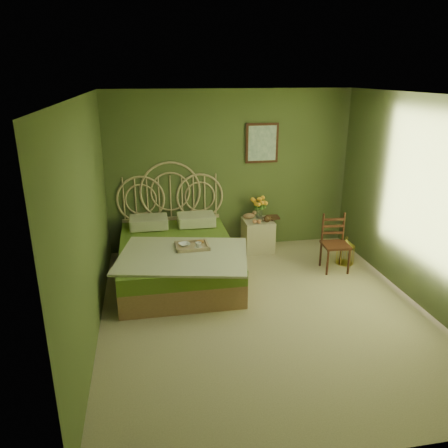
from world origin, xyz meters
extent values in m
plane|color=#BDAE88|center=(0.00, 0.00, 0.00)|extent=(4.50, 4.50, 0.00)
plane|color=silver|center=(0.00, 0.00, 2.60)|extent=(4.50, 4.50, 0.00)
plane|color=#4E5E31|center=(0.00, 2.25, 1.30)|extent=(4.00, 0.00, 4.00)
plane|color=#4E5E31|center=(-2.00, 0.00, 1.30)|extent=(0.00, 4.50, 4.50)
plane|color=#4E5E31|center=(2.00, 0.00, 1.30)|extent=(0.00, 4.50, 4.50)
cube|color=black|center=(0.52, 2.23, 1.75)|extent=(0.54, 0.03, 0.64)
cube|color=silver|center=(0.52, 2.21, 1.75)|extent=(0.46, 0.01, 0.56)
cube|color=#AB7B55|center=(-0.99, 1.15, 0.16)|extent=(1.59, 2.12, 0.32)
cube|color=olive|center=(-0.99, 1.15, 0.42)|extent=(1.59, 2.12, 0.21)
cube|color=beige|center=(-0.94, 0.67, 0.55)|extent=(1.90, 1.59, 0.03)
cube|color=beige|center=(-1.36, 1.89, 0.63)|extent=(0.58, 0.42, 0.17)
cube|color=beige|center=(-0.62, 1.89, 0.63)|extent=(0.58, 0.42, 0.17)
cube|color=#D0B38B|center=(-0.79, 0.90, 0.55)|extent=(0.46, 0.36, 0.04)
ellipsoid|color=#B77A38|center=(-0.67, 0.99, 0.60)|extent=(0.12, 0.07, 0.05)
cube|color=beige|center=(0.42, 1.96, 0.26)|extent=(0.48, 0.48, 0.53)
cylinder|color=silver|center=(0.47, 2.07, 0.62)|extent=(0.10, 0.10, 0.18)
ellipsoid|color=#AB7B55|center=(0.28, 2.06, 0.58)|extent=(0.21, 0.11, 0.10)
sphere|color=#E08D57|center=(0.32, 1.82, 0.56)|extent=(0.07, 0.07, 0.07)
sphere|color=#E08D57|center=(0.39, 1.80, 0.56)|extent=(0.07, 0.07, 0.07)
cube|color=black|center=(1.36, 0.99, 0.40)|extent=(0.40, 0.40, 0.04)
cylinder|color=black|center=(1.20, 0.83, 0.20)|extent=(0.03, 0.03, 0.40)
cylinder|color=black|center=(1.52, 0.83, 0.20)|extent=(0.03, 0.03, 0.40)
cylinder|color=black|center=(1.20, 1.15, 0.20)|extent=(0.03, 0.03, 0.40)
cylinder|color=black|center=(1.52, 1.15, 0.20)|extent=(0.03, 0.03, 0.40)
cube|color=black|center=(1.36, 1.15, 0.63)|extent=(0.32, 0.06, 0.45)
cylinder|color=gold|center=(1.63, 1.19, 0.01)|extent=(0.26, 0.26, 0.01)
cylinder|color=gold|center=(1.63, 1.19, 0.15)|extent=(0.26, 0.26, 0.29)
cone|color=gold|center=(1.63, 1.19, 0.35)|extent=(0.26, 0.26, 0.11)
imported|color=#381E0F|center=(0.60, 1.98, 0.54)|extent=(0.20, 0.24, 0.02)
imported|color=#472819|center=(0.60, 1.98, 0.56)|extent=(0.20, 0.26, 0.02)
imported|color=white|center=(-0.89, 0.95, 0.59)|extent=(0.19, 0.19, 0.04)
imported|color=white|center=(-0.71, 0.84, 0.61)|extent=(0.11, 0.11, 0.08)
camera|label=1|loc=(-1.36, -4.64, 2.82)|focal=35.00mm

